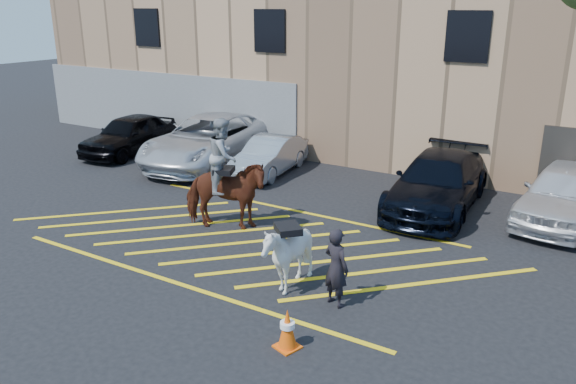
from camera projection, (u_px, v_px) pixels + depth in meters
The scene contains 12 objects.
ground at pixel (255, 238), 13.93m from camera, with size 90.00×90.00×0.00m, color black.
car_black_suv at pixel (129, 134), 21.63m from camera, with size 1.76×4.38×1.49m, color black.
car_white_pickup at pixel (209, 140), 20.22m from camera, with size 2.86×6.20×1.72m, color silver.
car_silver_sedan at pixel (270, 156), 19.06m from camera, with size 1.31×3.77×1.24m, color #9CA3AA.
car_blue_suv at pixel (438, 182), 15.77m from camera, with size 2.13×5.24×1.52m, color black.
car_white_suv at pixel (565, 193), 14.78m from camera, with size 1.84×4.58×1.56m, color silver.
handler at pixel (336, 267), 10.63m from camera, with size 0.57×0.38×1.57m, color black.
warehouse at pixel (421, 53), 22.51m from camera, with size 32.42×10.20×7.30m.
hatching_zone at pixel (248, 242), 13.68m from camera, with size 12.60×5.12×0.01m.
mounted_bay at pixel (224, 186), 14.15m from camera, with size 2.41×1.76×2.90m.
saddled_white at pixel (288, 255), 11.22m from camera, with size 1.80×1.81×1.49m.
traffic_cone at pixel (287, 329), 9.38m from camera, with size 0.48×0.48×0.73m.
Camera 1 is at (7.34, -10.57, 5.53)m, focal length 35.00 mm.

